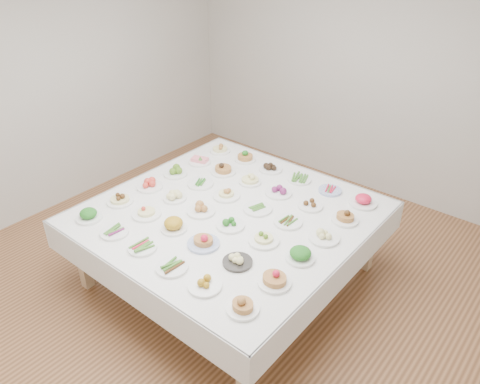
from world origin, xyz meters
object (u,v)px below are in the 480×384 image
Objects in this scene: dish_18 at (175,171)px; dish_35 at (363,198)px; dish_0 at (88,214)px; display_table at (229,217)px.

dish_35 reaches higher than dish_18.
dish_18 is 0.94× the size of dish_35.
dish_0 is 0.88× the size of dish_35.
dish_0 is 1.03m from dish_18.
dish_35 is at bearing 22.04° from dish_18.
display_table is 1.22m from dish_0.
dish_35 is (1.72, 0.69, 0.02)m from dish_18.
dish_35 is (0.86, 0.86, 0.13)m from display_table.
dish_0 is 2.43m from dish_35.
dish_0 reaches higher than dish_18.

